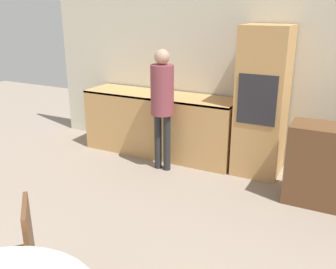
{
  "coord_description": "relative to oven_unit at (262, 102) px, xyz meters",
  "views": [
    {
      "loc": [
        1.25,
        0.46,
        2.07
      ],
      "look_at": [
        -0.02,
        2.96,
        1.11
      ],
      "focal_mm": 40.0,
      "sensor_mm": 36.0,
      "label": 1
    }
  ],
  "objects": [
    {
      "name": "chair_far_left",
      "position": [
        -0.83,
        -3.19,
        -0.44
      ],
      "size": [
        0.57,
        0.57,
        0.87
      ],
      "rotation": [
        0.0,
        0.0,
        5.5
      ],
      "color": "brown",
      "rests_on": "ground_plane"
    },
    {
      "name": "kitchen_counter",
      "position": [
        -1.45,
        -0.01,
        -0.47
      ],
      "size": [
        2.24,
        0.6,
        0.9
      ],
      "color": "tan",
      "rests_on": "ground_plane"
    },
    {
      "name": "wall_back",
      "position": [
        -0.23,
        0.34,
        0.36
      ],
      "size": [
        6.38,
        0.05,
        2.6
      ],
      "color": "beige",
      "rests_on": "ground_plane"
    },
    {
      "name": "oven_unit",
      "position": [
        0.0,
        0.0,
        0.0
      ],
      "size": [
        0.58,
        0.59,
        1.87
      ],
      "color": "tan",
      "rests_on": "ground_plane"
    },
    {
      "name": "person_standing",
      "position": [
        -1.15,
        -0.49,
        0.05
      ],
      "size": [
        0.3,
        0.3,
        1.58
      ],
      "color": "#262628",
      "rests_on": "ground_plane"
    }
  ]
}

